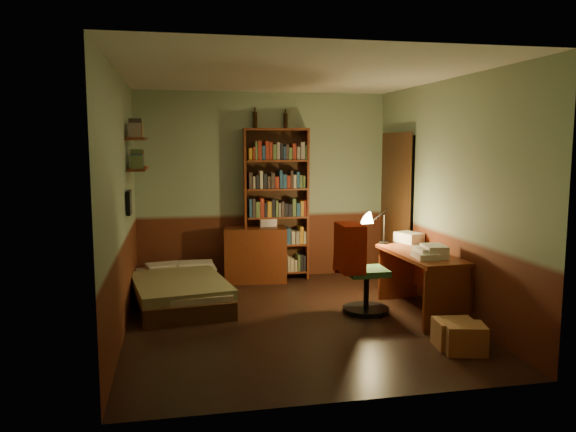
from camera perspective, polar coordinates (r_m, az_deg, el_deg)
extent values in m
cube|color=black|center=(6.20, 0.47, -10.52)|extent=(3.50, 4.00, 0.02)
cube|color=silver|center=(5.95, 0.49, 14.27)|extent=(3.50, 4.00, 0.02)
cube|color=#8AA281|center=(7.90, -2.54, 3.05)|extent=(3.50, 0.02, 2.60)
cube|color=#8AA281|center=(5.83, -16.70, 1.20)|extent=(0.02, 4.00, 2.60)
cube|color=#8AA281|center=(6.53, 15.79, 1.86)|extent=(0.02, 4.00, 2.60)
cube|color=#8AA281|center=(4.00, 6.44, -1.24)|extent=(3.50, 0.02, 2.60)
cube|color=black|center=(7.71, 11.04, 0.57)|extent=(0.06, 0.90, 2.00)
cube|color=#3A2110|center=(7.70, 10.80, 0.57)|extent=(0.02, 0.98, 2.08)
cube|color=#5A6C39|center=(6.88, -10.94, -6.44)|extent=(1.17, 1.91, 0.54)
cube|color=#612812|center=(7.77, -3.32, -3.93)|extent=(0.89, 0.53, 0.75)
cube|color=#B2B2B7|center=(7.84, -2.12, -0.57)|extent=(0.25, 0.19, 0.13)
cube|color=#612812|center=(7.79, -1.20, 1.15)|extent=(0.92, 0.35, 2.10)
cylinder|color=black|center=(7.82, -3.37, 9.70)|extent=(0.08, 0.08, 0.23)
cylinder|color=black|center=(7.89, -0.25, 9.62)|extent=(0.06, 0.06, 0.21)
cube|color=#612812|center=(6.48, 13.26, -6.67)|extent=(0.60, 1.32, 0.69)
cube|color=silver|center=(7.03, 12.20, -2.15)|extent=(0.32, 0.37, 0.12)
cone|color=black|center=(6.87, 9.76, -0.19)|extent=(0.23, 0.23, 0.63)
cube|color=#336237|center=(6.38, 7.99, -5.68)|extent=(0.47, 0.41, 0.92)
cube|color=#9A1C06|center=(6.01, 7.24, 0.56)|extent=(0.31, 0.48, 0.53)
cube|color=#612812|center=(6.89, -14.98, 4.67)|extent=(0.20, 0.90, 0.03)
cube|color=#612812|center=(6.89, -15.08, 7.58)|extent=(0.20, 0.90, 0.03)
cube|color=black|center=(6.43, -15.85, 1.33)|extent=(0.04, 0.32, 0.26)
cube|color=#996A3F|center=(5.47, 17.51, -11.77)|extent=(0.42, 0.36, 0.27)
cube|color=#996A3F|center=(5.59, 16.57, -11.36)|extent=(0.40, 0.34, 0.26)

